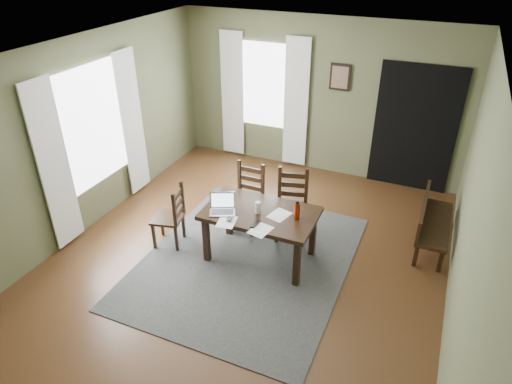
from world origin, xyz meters
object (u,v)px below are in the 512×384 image
at_px(bench, 430,220).
at_px(water_bottle, 297,211).
at_px(chair_back_left, 247,198).
at_px(chair_end, 171,217).
at_px(chair_back_right, 291,205).
at_px(laptop, 223,207).
at_px(dining_table, 260,217).

bearing_deg(bench, water_bottle, 126.74).
height_order(chair_back_left, bench, chair_back_left).
relative_size(chair_end, water_bottle, 3.59).
xyz_separation_m(chair_back_right, bench, (1.83, 0.52, -0.07)).
relative_size(laptop, water_bottle, 1.60).
distance_m(chair_end, chair_back_right, 1.68).
bearing_deg(laptop, chair_end, 157.51).
height_order(chair_end, laptop, laptop).
relative_size(chair_end, laptop, 2.24).
relative_size(dining_table, chair_end, 1.59).
xyz_separation_m(dining_table, chair_back_right, (0.19, 0.67, -0.15)).
relative_size(chair_back_left, chair_back_right, 0.97).
height_order(chair_end, chair_back_right, chair_back_right).
height_order(laptop, water_bottle, water_bottle).
bearing_deg(bench, chair_end, 112.87).
distance_m(dining_table, laptop, 0.51).
height_order(dining_table, bench, dining_table).
xyz_separation_m(chair_back_left, chair_back_right, (0.67, 0.04, 0.01)).
relative_size(bench, laptop, 3.09).
bearing_deg(chair_back_left, dining_table, -52.94).
relative_size(chair_back_left, bench, 0.78).
bearing_deg(chair_back_left, water_bottle, -32.11).
bearing_deg(chair_back_left, laptop, -88.62).
height_order(dining_table, water_bottle, water_bottle).
xyz_separation_m(chair_back_right, water_bottle, (0.28, -0.64, 0.35)).
distance_m(chair_back_left, bench, 2.56).
xyz_separation_m(dining_table, chair_back_left, (-0.47, 0.63, -0.16)).
relative_size(chair_end, chair_back_right, 0.90).
relative_size(chair_back_right, water_bottle, 3.99).
bearing_deg(water_bottle, dining_table, -176.42).
xyz_separation_m(dining_table, chair_end, (-1.25, -0.20, -0.19)).
distance_m(chair_back_right, bench, 1.90).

